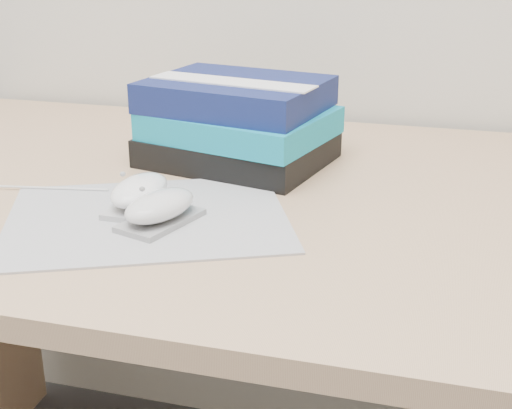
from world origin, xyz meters
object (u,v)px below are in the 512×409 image
(book_stack, at_px, (238,122))
(mouse_rear, at_px, (140,193))
(mouse_front, at_px, (160,208))
(pouch, at_px, (180,130))
(desk, at_px, (343,324))

(book_stack, bearing_deg, mouse_rear, -105.77)
(mouse_front, bearing_deg, book_stack, 86.03)
(mouse_rear, distance_m, book_stack, 0.24)
(book_stack, relative_size, pouch, 2.41)
(pouch, bearing_deg, desk, -5.64)
(desk, distance_m, pouch, 0.39)
(desk, distance_m, mouse_front, 0.39)
(mouse_rear, relative_size, pouch, 0.89)
(mouse_rear, bearing_deg, pouch, 96.20)
(mouse_front, relative_size, book_stack, 0.40)
(desk, xyz_separation_m, book_stack, (-0.18, 0.05, 0.30))
(mouse_rear, bearing_deg, desk, 35.98)
(desk, xyz_separation_m, mouse_rear, (-0.25, -0.18, 0.26))
(mouse_front, height_order, pouch, pouch)
(mouse_rear, xyz_separation_m, mouse_front, (0.05, -0.04, -0.00))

